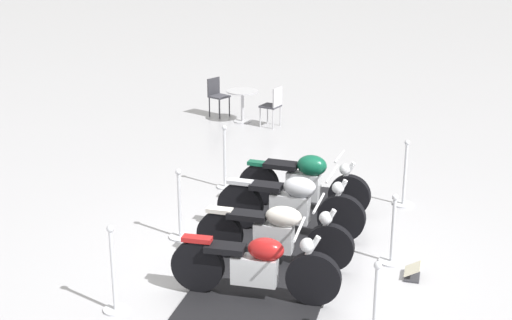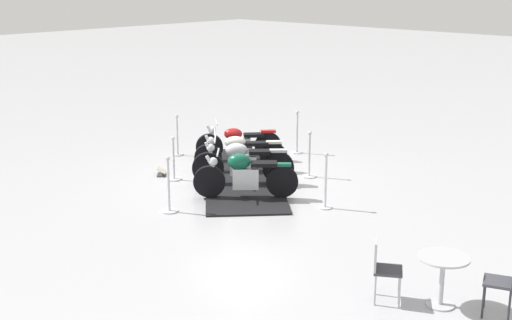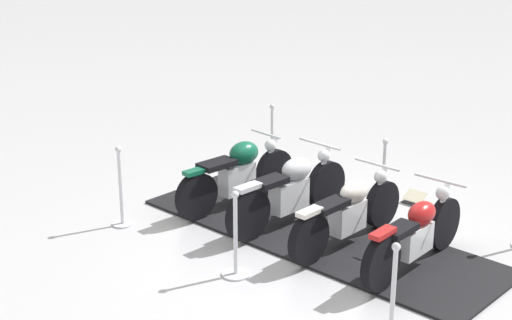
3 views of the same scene
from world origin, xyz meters
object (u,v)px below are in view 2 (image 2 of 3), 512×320
at_px(motorcycle_maroon, 238,143).
at_px(info_placard, 162,173).
at_px(stanchion_left_front, 297,138).
at_px(stanchion_left_rear, 326,188).
at_px(stanchion_right_rear, 169,195).
at_px(motorcycle_chrome, 242,162).
at_px(stanchion_left_mid, 309,163).
at_px(motorcycle_forest, 245,175).
at_px(motorcycle_cream, 240,152).
at_px(stanchion_right_front, 177,141).
at_px(cafe_chair_across_table, 504,279).
at_px(cafe_chair_near_table, 383,266).
at_px(stanchion_right_mid, 174,167).
at_px(cafe_table, 443,269).

xyz_separation_m(motorcycle_maroon, info_placard, (-2.12, 0.41, -0.42)).
bearing_deg(stanchion_left_front, stanchion_left_rear, -132.26).
bearing_deg(stanchion_right_rear, info_placard, 54.61).
bearing_deg(info_placard, motorcycle_maroon, -58.75).
height_order(motorcycle_chrome, stanchion_left_front, stanchion_left_front).
height_order(motorcycle_maroon, motorcycle_chrome, motorcycle_chrome).
distance_m(motorcycle_maroon, stanchion_left_mid, 2.18).
distance_m(motorcycle_maroon, motorcycle_forest, 2.98).
bearing_deg(stanchion_right_rear, motorcycle_maroon, 25.16).
xyz_separation_m(motorcycle_cream, stanchion_right_front, (0.01, 2.29, -0.12)).
bearing_deg(stanchion_left_mid, motorcycle_cream, 120.32).
relative_size(motorcycle_forest, stanchion_right_front, 1.56).
bearing_deg(stanchion_right_front, motorcycle_cream, -90.25).
relative_size(motorcycle_cream, info_placard, 4.37).
bearing_deg(motorcycle_maroon, motorcycle_cream, 88.15).
relative_size(motorcycle_cream, motorcycle_chrome, 1.00).
bearing_deg(stanchion_right_front, motorcycle_maroon, -67.13).
bearing_deg(stanchion_left_front, motorcycle_chrome, -162.71).
bearing_deg(cafe_chair_across_table, info_placard, -28.98).
relative_size(stanchion_left_rear, stanchion_right_front, 1.07).
distance_m(cafe_chair_near_table, cafe_chair_across_table, 1.64).
bearing_deg(stanchion_left_rear, stanchion_right_mid, 102.53).
bearing_deg(motorcycle_forest, stanchion_left_front, -109.11).
bearing_deg(cafe_chair_across_table, stanchion_right_front, -36.34).
xyz_separation_m(stanchion_left_rear, cafe_chair_near_table, (-2.64, -3.10, 0.13)).
distance_m(motorcycle_maroon, cafe_chair_near_table, 7.95).
relative_size(motorcycle_maroon, motorcycle_chrome, 1.01).
bearing_deg(motorcycle_chrome, cafe_chair_near_table, 109.13).
height_order(motorcycle_cream, cafe_chair_near_table, motorcycle_cream).
xyz_separation_m(stanchion_left_mid, stanchion_left_front, (1.48, 1.63, 0.06)).
height_order(motorcycle_maroon, stanchion_left_front, stanchion_left_front).
bearing_deg(cafe_table, motorcycle_cream, 67.51).
distance_m(motorcycle_forest, stanchion_right_front, 4.00).
bearing_deg(info_placard, cafe_chair_across_table, -144.78).
height_order(motorcycle_maroon, cafe_chair_across_table, motorcycle_maroon).
relative_size(motorcycle_forest, info_placard, 4.30).
bearing_deg(stanchion_left_front, stanchion_right_front, 137.74).
xyz_separation_m(info_placard, cafe_chair_near_table, (-1.83, -7.31, 0.49)).
bearing_deg(stanchion_left_mid, motorcycle_maroon, 94.50).
bearing_deg(motorcycle_cream, motorcycle_forest, 90.67).
distance_m(stanchion_right_front, cafe_chair_near_table, 9.08).
relative_size(motorcycle_forest, stanchion_left_mid, 1.54).
xyz_separation_m(motorcycle_cream, stanchion_right_rear, (-2.95, -0.97, -0.13)).
relative_size(motorcycle_cream, stanchion_left_front, 1.50).
height_order(stanchion_right_mid, cafe_chair_across_table, stanchion_right_mid).
bearing_deg(stanchion_right_front, motorcycle_forest, -109.66).
height_order(stanchion_left_front, stanchion_left_rear, stanchion_left_rear).
bearing_deg(stanchion_left_front, stanchion_left_mid, -132.26).
bearing_deg(stanchion_left_rear, cafe_table, -120.06).
relative_size(stanchion_left_mid, stanchion_right_mid, 1.07).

